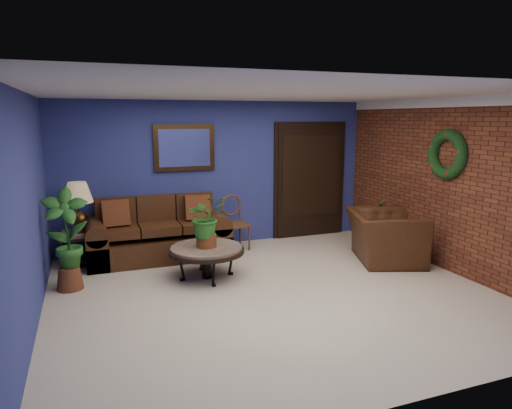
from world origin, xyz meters
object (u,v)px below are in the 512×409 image
object	(u,v)px
coffee_table	(207,251)
end_table	(81,240)
armchair	(385,237)
side_chair	(234,219)
sofa	(158,237)
table_lamp	(78,201)

from	to	relation	value
coffee_table	end_table	size ratio (longest dim) A/B	1.81
end_table	armchair	distance (m)	4.67
end_table	side_chair	distance (m)	2.45
sofa	armchair	xyz separation A→B (m)	(3.30, -1.44, 0.07)
side_chair	armchair	bearing A→B (deg)	-45.04
side_chair	armchair	size ratio (longest dim) A/B	0.77
sofa	side_chair	xyz separation A→B (m)	(1.29, 0.03, 0.20)
side_chair	sofa	bearing A→B (deg)	172.79
sofa	armchair	world-z (taller)	sofa
sofa	coffee_table	distance (m)	1.33
coffee_table	end_table	xyz separation A→B (m)	(-1.64, 1.20, 0.01)
end_table	table_lamp	bearing A→B (deg)	-71.57
sofa	side_chair	size ratio (longest dim) A/B	2.37
table_lamp	side_chair	bearing A→B (deg)	1.58
end_table	sofa	bearing A→B (deg)	1.61
end_table	table_lamp	distance (m)	0.59
armchair	table_lamp	bearing A→B (deg)	91.91
end_table	table_lamp	world-z (taller)	table_lamp
sofa	side_chair	distance (m)	1.31
coffee_table	side_chair	bearing A→B (deg)	57.65
armchair	sofa	bearing A→B (deg)	85.87
table_lamp	side_chair	xyz separation A→B (m)	(2.44, 0.07, -0.48)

